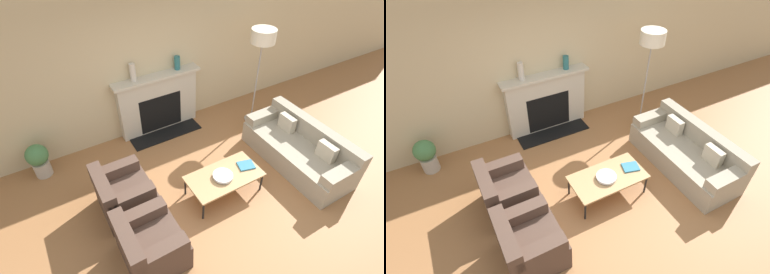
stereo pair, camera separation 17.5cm
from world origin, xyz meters
The scene contains 13 objects.
ground_plane centered at (0.00, 0.00, 0.00)m, with size 18.00×18.00×0.00m, color #99663D.
wall_back centered at (0.00, 2.52, 1.45)m, with size 18.00×0.06×2.90m.
fireplace centered at (0.15, 2.37, 0.58)m, with size 1.71×0.59×1.19m.
couch centered at (1.83, 0.23, 0.28)m, with size 0.85×1.98×0.73m.
armchair_near centered at (-1.19, -0.14, 0.32)m, with size 0.76×0.79×0.78m.
armchair_far centered at (-1.19, 0.80, 0.32)m, with size 0.76×0.79×0.78m.
coffee_table centered at (0.28, 0.31, 0.36)m, with size 1.18×0.62×0.39m.
bowl centered at (0.23, 0.29, 0.42)m, with size 0.31×0.31×0.06m.
book centered at (0.70, 0.30, 0.40)m, with size 0.30×0.26×0.02m.
floor_lamp centered at (1.95, 1.65, 1.71)m, with size 0.45×0.45×1.94m.
mantel_vase_left centered at (-0.27, 2.39, 1.36)m, with size 0.11×0.11×0.32m.
mantel_vase_center_left centered at (0.60, 2.39, 1.32)m, with size 0.11×0.11×0.25m.
potted_plant centered at (-2.15, 2.19, 0.35)m, with size 0.36×0.36×0.63m.
Camera 1 is at (-1.77, -2.18, 3.81)m, focal length 28.00 mm.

